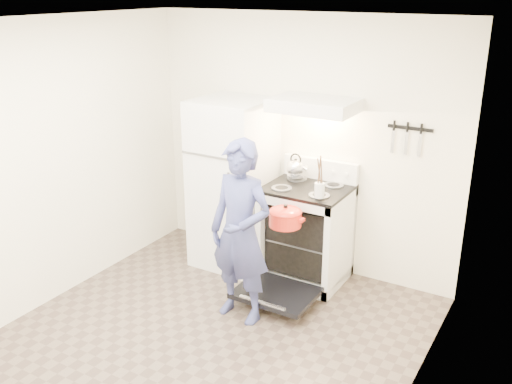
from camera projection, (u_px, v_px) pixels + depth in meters
floor at (198, 347)px, 4.55m from camera, size 3.60×3.60×0.00m
back_wall at (302, 145)px, 5.58m from camera, size 3.20×0.02×2.50m
refrigerator at (233, 184)px, 5.71m from camera, size 0.70×0.70×1.70m
stove_body at (306, 235)px, 5.48m from camera, size 0.76×0.65×0.92m
cooktop at (308, 189)px, 5.32m from camera, size 0.76×0.65×0.03m
backsplash at (321, 169)px, 5.51m from camera, size 0.76×0.07×0.20m
oven_door at (276, 293)px, 5.11m from camera, size 0.70×0.54×0.04m
oven_rack at (306, 237)px, 5.49m from camera, size 0.60×0.52×0.01m
range_hood at (314, 105)px, 5.11m from camera, size 0.76×0.50×0.12m
knife_strip at (410, 128)px, 4.96m from camera, size 0.40×0.02×0.03m
pizza_stone at (308, 234)px, 5.52m from camera, size 0.33×0.33×0.02m
tea_kettle at (296, 167)px, 5.47m from camera, size 0.22×0.18×0.26m
utensil_jar at (320, 190)px, 4.95m from camera, size 0.10×0.10×0.13m
person at (241, 233)px, 4.73m from camera, size 0.60×0.41×1.58m
dutch_oven at (285, 219)px, 4.94m from camera, size 0.35×0.28×0.23m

